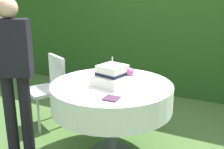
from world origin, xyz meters
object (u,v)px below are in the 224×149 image
object	(u,v)px
serving_plate_near	(97,75)
serving_plate_left	(143,82)
standing_person	(13,68)
wedding_cake	(113,76)
garden_chair	(50,84)
serving_plate_far	(80,82)
napkin_stack	(111,98)
cake_table	(112,96)

from	to	relation	value
serving_plate_near	serving_plate_left	world-z (taller)	same
serving_plate_near	standing_person	size ratio (longest dim) A/B	0.08
wedding_cake	serving_plate_near	size ratio (longest dim) A/B	2.89
garden_chair	serving_plate_far	bearing A→B (deg)	-29.03
napkin_stack	garden_chair	size ratio (longest dim) A/B	0.14
garden_chair	cake_table	bearing A→B (deg)	-15.73
serving_plate_near	standing_person	world-z (taller)	standing_person
cake_table	garden_chair	distance (m)	1.05
wedding_cake	standing_person	bearing A→B (deg)	-158.95
cake_table	napkin_stack	world-z (taller)	napkin_stack
cake_table	garden_chair	size ratio (longest dim) A/B	1.35
wedding_cake	napkin_stack	size ratio (longest dim) A/B	3.04
wedding_cake	serving_plate_far	distance (m)	0.35
serving_plate_left	napkin_stack	bearing A→B (deg)	-99.46
wedding_cake	napkin_stack	distance (m)	0.37
serving_plate_near	serving_plate_left	distance (m)	0.52
serving_plate_near	serving_plate_left	bearing A→B (deg)	0.65
wedding_cake	garden_chair	distance (m)	1.13
wedding_cake	serving_plate_near	bearing A→B (deg)	145.67
cake_table	serving_plate_far	xyz separation A→B (m)	(-0.30, -0.11, 0.13)
cake_table	standing_person	xyz separation A→B (m)	(-0.89, -0.39, 0.28)
serving_plate_near	napkin_stack	size ratio (longest dim) A/B	1.05
wedding_cake	standing_person	world-z (taller)	standing_person
wedding_cake	serving_plate_left	world-z (taller)	wedding_cake
napkin_stack	wedding_cake	bearing A→B (deg)	113.85
cake_table	napkin_stack	distance (m)	0.43
serving_plate_far	garden_chair	world-z (taller)	garden_chair
serving_plate_near	serving_plate_far	bearing A→B (deg)	-100.04
cake_table	serving_plate_left	size ratio (longest dim) A/B	10.86
wedding_cake	napkin_stack	world-z (taller)	wedding_cake
standing_person	serving_plate_near	bearing A→B (deg)	41.10
standing_person	wedding_cake	bearing A→B (deg)	21.05
wedding_cake	serving_plate_far	bearing A→B (deg)	-167.96
wedding_cake	standing_person	distance (m)	0.99
serving_plate_left	napkin_stack	size ratio (longest dim) A/B	0.89
serving_plate_near	napkin_stack	world-z (taller)	same
cake_table	standing_person	size ratio (longest dim) A/B	0.75
wedding_cake	napkin_stack	xyz separation A→B (m)	(0.15, -0.33, -0.08)
serving_plate_left	wedding_cake	bearing A→B (deg)	-139.29
cake_table	napkin_stack	size ratio (longest dim) A/B	9.68
wedding_cake	garden_chair	world-z (taller)	wedding_cake
serving_plate_near	standing_person	bearing A→B (deg)	-138.90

